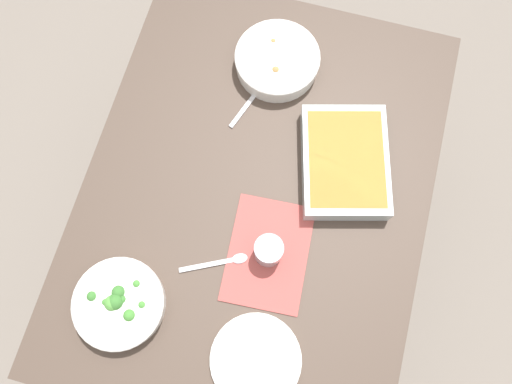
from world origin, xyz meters
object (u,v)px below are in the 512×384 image
Objects in this scene: stew_bowl at (277,60)px; drink_cup at (269,251)px; spoon_by_stew at (254,96)px; spoon_by_broccoli at (138,310)px; side_plate at (256,360)px; broccoli_bowl at (119,304)px; baking_dish at (345,162)px; spoon_spare at (223,262)px.

drink_cup is at bearing 12.26° from stew_bowl.
spoon_by_stew is 0.65m from spoon_by_broccoli.
side_plate reaches higher than spoon_by_stew.
broccoli_bowl is at bearing -14.64° from spoon_by_stew.
broccoli_bowl is at bearing -95.46° from spoon_by_broccoli.
drink_cup reaches higher than broccoli_bowl.
baking_dish is 2.02× the size of spoon_by_stew.
drink_cup reaches higher than spoon_by_broccoli.
baking_dish is at bearing 137.96° from broccoli_bowl.
spoon_by_broccoli is at bearing -44.79° from spoon_spare.
baking_dish is at bearing 144.52° from spoon_spare.
spoon_by_stew is (-0.63, 0.16, -0.03)m from broccoli_bowl.
drink_cup reaches higher than stew_bowl.
spoon_by_stew is at bearing 165.36° from broccoli_bowl.
drink_cup is 0.48× the size of spoon_by_broccoli.
broccoli_bowl is 1.01× the size of side_plate.
baking_dish is 1.97× the size of spoon_by_broccoli.
broccoli_bowl is 0.36m from side_plate.
side_plate reaches higher than spoon_by_broccoli.
baking_dish is at bearing 154.70° from drink_cup.
stew_bowl is at bearing 164.70° from broccoli_bowl.
spoon_by_broccoli is at bearing -96.43° from side_plate.
stew_bowl is 0.34m from baking_dish.
spoon_by_broccoli is 1.06× the size of spoon_spare.
broccoli_bowl is at bearing -15.30° from stew_bowl.
side_plate reaches higher than spoon_spare.
baking_dish is at bearing 45.36° from stew_bowl.
broccoli_bowl is 1.35× the size of spoon_spare.
spoon_by_stew is 0.97× the size of spoon_by_broccoli.
spoon_spare is at bearing 1.01° from stew_bowl.
broccoli_bowl is 0.64× the size of baking_dish.
baking_dish reaches higher than spoon_spare.
baking_dish is 0.54m from side_plate.
baking_dish is 0.41m from spoon_spare.
baking_dish is 1.58× the size of side_plate.
broccoli_bowl is at bearing -96.31° from side_plate.
side_plate is at bearing 15.64° from spoon_by_stew.
stew_bowl is 1.06× the size of broccoli_bowl.
drink_cup is at bearing -171.78° from side_plate.
side_plate is (0.04, 0.35, -0.02)m from broccoli_bowl.
spoon_spare is (0.05, -0.10, -0.03)m from drink_cup.
spoon_spare is at bearing -63.77° from drink_cup.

